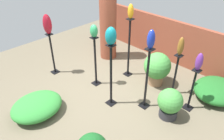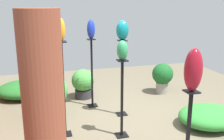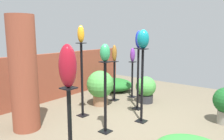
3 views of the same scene
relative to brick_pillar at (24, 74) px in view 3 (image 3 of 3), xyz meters
The scene contains 20 objects.
ground_plane 2.22m from the brick_pillar, 46.77° to the right, with size 8.00×8.00×0.00m, color #6B604C.
brick_wall_back 1.82m from the brick_pillar, 40.57° to the left, with size 5.60×0.12×1.25m, color brown.
brick_pillar is the anchor object (origin of this frame).
pedestal_teal 2.25m from the brick_pillar, 42.43° to the right, with size 0.20×0.20×1.48m.
pedestal_jade 1.55m from the brick_pillar, 56.17° to the right, with size 0.20×0.20×1.29m.
pedestal_amber 1.21m from the brick_pillar, 16.66° to the right, with size 0.20×0.20×1.58m.
pedestal_violet 3.04m from the brick_pillar, ahead, with size 0.20×0.20×1.00m.
pedestal_bronze 2.50m from the brick_pillar, ahead, with size 0.20×0.20×1.05m.
pedestal_ruby 1.81m from the brick_pillar, 102.92° to the right, with size 0.20×0.20×1.15m.
pedestal_cobalt 2.48m from the brick_pillar, 24.85° to the right, with size 0.20×0.20×1.44m.
art_vase_teal 2.30m from the brick_pillar, 42.43° to the right, with size 0.21×0.23×0.36m, color #0F727A.
art_vase_jade 1.53m from the brick_pillar, 56.17° to the right, with size 0.18×0.17×0.30m, color #2D9356.
art_vase_amber 1.36m from the brick_pillar, 16.66° to the right, with size 0.14×0.14×0.36m, color orange.
art_vase_violet 2.99m from the brick_pillar, ahead, with size 0.14×0.13×0.38m, color #6B2D8C.
art_vase_bronze 2.44m from the brick_pillar, ahead, with size 0.14×0.13×0.42m, color brown.
art_vase_ruby 1.77m from the brick_pillar, 102.92° to the right, with size 0.21×0.22×0.51m, color maroon.
art_vase_cobalt 2.52m from the brick_pillar, 24.85° to the right, with size 0.15×0.16×0.39m, color #192D9E.
potted_plant_front_left 3.01m from the brick_pillar, 18.52° to the right, with size 0.52×0.52×0.68m.
potted_plant_mid_left 1.98m from the brick_pillar, ahead, with size 0.67×0.67×0.87m.
foliage_bed_west 3.36m from the brick_pillar, ahead, with size 1.01×1.13×0.37m, color #236B28.
Camera 3 is at (-3.36, -2.22, 1.78)m, focal length 35.00 mm.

